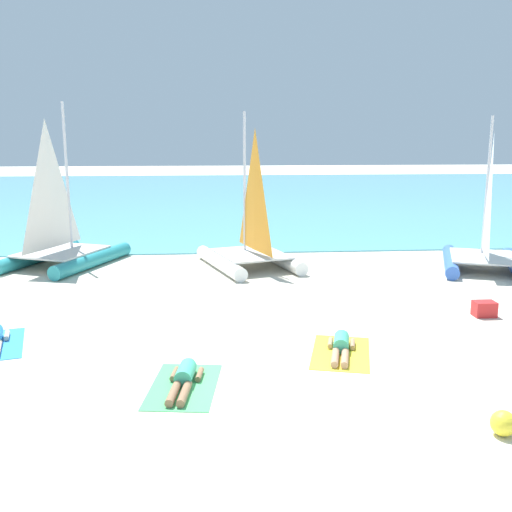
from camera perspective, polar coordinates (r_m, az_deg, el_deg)
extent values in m
plane|color=beige|center=(19.79, -1.10, -0.49)|extent=(120.00, 120.00, 0.00)
cube|color=#5BB2C1|center=(40.79, -2.85, 5.88)|extent=(120.00, 40.00, 0.05)
cylinder|color=white|center=(18.62, -3.50, -0.63)|extent=(1.55, 3.70, 0.43)
cylinder|color=white|center=(19.32, 2.02, -0.15)|extent=(1.55, 3.70, 0.43)
cube|color=silver|center=(18.73, -0.49, 0.23)|extent=(2.60, 2.88, 0.05)
cylinder|color=silver|center=(18.92, -1.11, 7.08)|extent=(0.09, 0.09, 4.46)
pyramid|color=orange|center=(18.11, -0.10, 6.45)|extent=(0.65, 1.89, 3.75)
cylinder|color=blue|center=(19.80, 18.32, -0.48)|extent=(1.67, 3.55, 0.42)
cube|color=silver|center=(19.65, 21.16, -0.07)|extent=(2.60, 2.85, 0.05)
cylinder|color=silver|center=(19.87, 21.49, 6.28)|extent=(0.09, 0.09, 4.33)
pyramid|color=white|center=(19.03, 21.69, 5.66)|extent=(0.72, 1.80, 3.64)
cylinder|color=teal|center=(20.80, -20.33, 0.01)|extent=(1.95, 3.85, 0.46)
cylinder|color=teal|center=(19.58, -15.53, -0.38)|extent=(1.95, 3.85, 0.46)
cube|color=silver|center=(19.98, -18.37, 0.43)|extent=(2.91, 3.16, 0.06)
cylinder|color=silver|center=(20.13, -17.84, 7.29)|extent=(0.09, 0.09, 4.74)
pyramid|color=white|center=(19.39, -19.44, 6.62)|extent=(0.86, 1.95, 3.99)
cylinder|color=beige|center=(13.47, -23.00, -7.07)|extent=(0.21, 0.46, 0.10)
cube|color=#4CB266|center=(10.29, -7.01, -12.40)|extent=(1.33, 2.02, 0.01)
cylinder|color=#3FB28C|center=(10.41, -6.85, -11.17)|extent=(0.38, 0.65, 0.30)
sphere|color=#8C6647|center=(10.78, -6.48, -10.33)|extent=(0.22, 0.22, 0.22)
cylinder|color=#8C6647|center=(9.87, -8.01, -13.04)|extent=(0.24, 0.79, 0.14)
cylinder|color=#8C6647|center=(9.84, -6.95, -13.09)|extent=(0.24, 0.79, 0.14)
cylinder|color=#8C6647|center=(10.62, -7.88, -11.24)|extent=(0.16, 0.46, 0.10)
cylinder|color=#8C6647|center=(10.55, -5.49, -11.34)|extent=(0.16, 0.46, 0.10)
cube|color=yellow|center=(11.76, 8.21, -9.27)|extent=(1.54, 2.11, 0.01)
cylinder|color=#3FB28C|center=(11.90, 8.27, -8.22)|extent=(0.44, 0.67, 0.30)
sphere|color=tan|center=(12.28, 8.33, -7.58)|extent=(0.22, 0.22, 0.22)
cylinder|color=tan|center=(11.32, 7.69, -9.70)|extent=(0.33, 0.79, 0.14)
cylinder|color=tan|center=(11.32, 8.61, -9.74)|extent=(0.33, 0.79, 0.14)
cylinder|color=tan|center=(12.08, 7.22, -8.33)|extent=(0.21, 0.46, 0.10)
cylinder|color=tan|center=(12.07, 9.33, -8.41)|extent=(0.21, 0.46, 0.10)
sphere|color=yellow|center=(9.35, 22.85, -14.70)|extent=(0.37, 0.37, 0.37)
cube|color=red|center=(14.83, 21.25, -4.80)|extent=(0.50, 0.36, 0.36)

